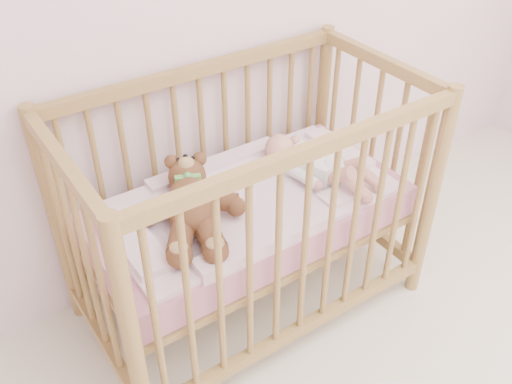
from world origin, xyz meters
TOP-DOWN VIEW (x-y plane):
  - crib at (-0.21, 1.60)m, footprint 1.36×0.76m
  - mattress at (-0.21, 1.60)m, footprint 1.22×0.62m
  - blanket at (-0.21, 1.60)m, footprint 1.10×0.58m
  - baby at (0.09, 1.58)m, footprint 0.43×0.61m
  - teddy_bear at (-0.46, 1.58)m, footprint 0.61×0.69m

SIDE VIEW (x-z plane):
  - mattress at x=-0.21m, z-range 0.42..0.55m
  - crib at x=-0.21m, z-range 0.00..1.00m
  - blanket at x=-0.21m, z-range 0.53..0.59m
  - baby at x=0.09m, z-range 0.57..0.70m
  - teddy_bear at x=-0.46m, z-range 0.56..0.73m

